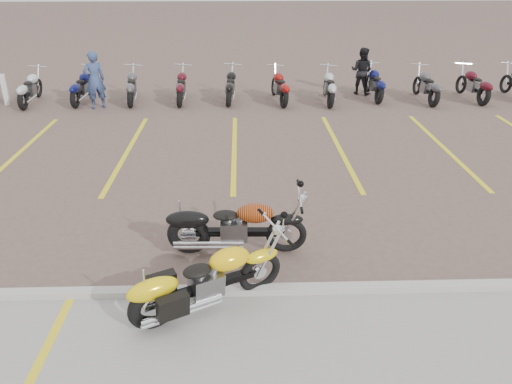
# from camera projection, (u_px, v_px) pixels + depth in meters

# --- Properties ---
(ground) EXTENTS (100.00, 100.00, 0.00)m
(ground) POSITION_uv_depth(u_px,v_px,m) (232.00, 227.00, 9.10)
(ground) COLOR brown
(ground) RESTS_ON ground
(curb) EXTENTS (60.00, 0.18, 0.12)m
(curb) POSITION_uv_depth(u_px,v_px,m) (231.00, 291.00, 7.27)
(curb) COLOR #ADAAA3
(curb) RESTS_ON ground
(parking_stripes) EXTENTS (38.00, 5.50, 0.01)m
(parking_stripes) POSITION_uv_depth(u_px,v_px,m) (234.00, 150.00, 12.71)
(parking_stripes) COLOR yellow
(parking_stripes) RESTS_ON ground
(yellow_cruiser) EXTENTS (2.08, 1.17, 0.94)m
(yellow_cruiser) POSITION_uv_depth(u_px,v_px,m) (204.00, 281.00, 6.79)
(yellow_cruiser) COLOR black
(yellow_cruiser) RESTS_ON ground
(flame_cruiser) EXTENTS (2.29, 0.35, 0.94)m
(flame_cruiser) POSITION_uv_depth(u_px,v_px,m) (234.00, 228.00, 8.13)
(flame_cruiser) COLOR black
(flame_cruiser) RESTS_ON ground
(person_a) EXTENTS (0.79, 0.70, 1.81)m
(person_a) POSITION_uv_depth(u_px,v_px,m) (95.00, 80.00, 15.81)
(person_a) COLOR navy
(person_a) RESTS_ON ground
(person_b) EXTENTS (0.99, 0.93, 1.62)m
(person_b) POSITION_uv_depth(u_px,v_px,m) (362.00, 71.00, 17.51)
(person_b) COLOR black
(person_b) RESTS_ON ground
(bollard) EXTENTS (0.18, 0.18, 1.00)m
(bollard) POSITION_uv_depth(u_px,v_px,m) (5.00, 90.00, 16.34)
(bollard) COLOR silver
(bollard) RESTS_ON ground
(bg_bike_row) EXTENTS (20.51, 2.02, 1.10)m
(bg_bike_row) POSITION_uv_depth(u_px,v_px,m) (229.00, 84.00, 16.80)
(bg_bike_row) COLOR black
(bg_bike_row) RESTS_ON ground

